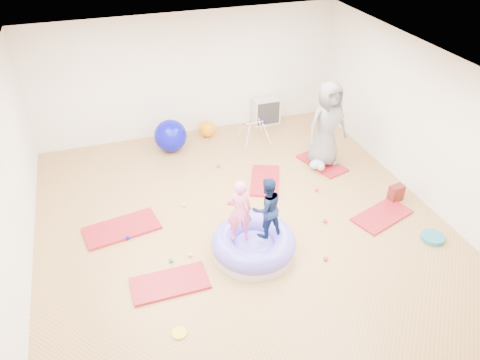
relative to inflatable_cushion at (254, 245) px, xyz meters
name	(u,v)px	position (x,y,z in m)	size (l,w,h in m)	color
room	(246,164)	(0.05, 0.53, 1.23)	(7.01, 8.01, 2.81)	#A3703C
gym_mat_front_left	(170,283)	(-1.45, -0.27, -0.15)	(1.16, 0.58, 0.05)	#B11A35
gym_mat_mid_left	(122,228)	(-1.99, 1.28, -0.14)	(1.28, 0.64, 0.05)	#B11A35
gym_mat_center_back	(265,180)	(0.94, 1.90, -0.15)	(1.10, 0.55, 0.05)	#B11A35
gym_mat_right	(382,216)	(2.54, 0.15, -0.15)	(1.11, 0.56, 0.05)	#B11A35
gym_mat_rear_right	(322,163)	(2.33, 2.14, -0.15)	(1.08, 0.54, 0.05)	#B11A35
inflatable_cushion	(254,245)	(0.00, 0.00, 0.00)	(1.39, 1.39, 0.44)	silver
child_pink	(239,208)	(-0.24, 0.02, 0.78)	(0.40, 0.26, 1.11)	pink
child_navy	(267,205)	(0.20, -0.01, 0.76)	(0.51, 0.40, 1.05)	#12224F
adult_caregiver	(327,125)	(2.35, 2.13, 0.78)	(0.89, 0.58, 1.81)	slate
infant	(318,165)	(2.13, 1.93, -0.02)	(0.35, 0.35, 0.20)	#99BCF0
ball_pit_balls	(239,217)	(0.05, 0.91, -0.13)	(3.78, 3.34, 0.07)	#E72244
exercise_ball_blue	(170,136)	(-0.60, 3.76, 0.19)	(0.72, 0.72, 0.72)	#0708B5
exercise_ball_orange	(207,129)	(0.34, 4.13, 0.03)	(0.39, 0.39, 0.39)	orange
infant_play_gym	(254,129)	(1.29, 3.54, 0.16)	(0.65, 0.62, 0.50)	silver
cube_shelf	(266,111)	(1.89, 4.33, 0.16)	(0.66, 0.32, 0.66)	silver
balance_disc	(433,238)	(3.01, -0.67, -0.13)	(0.39, 0.39, 0.09)	teal
backpack	(396,193)	(3.06, 0.52, -0.01)	(0.28, 0.17, 0.32)	#BA312B
yellow_toy	(179,333)	(-1.51, -1.21, -0.15)	(0.21, 0.21, 0.03)	yellow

